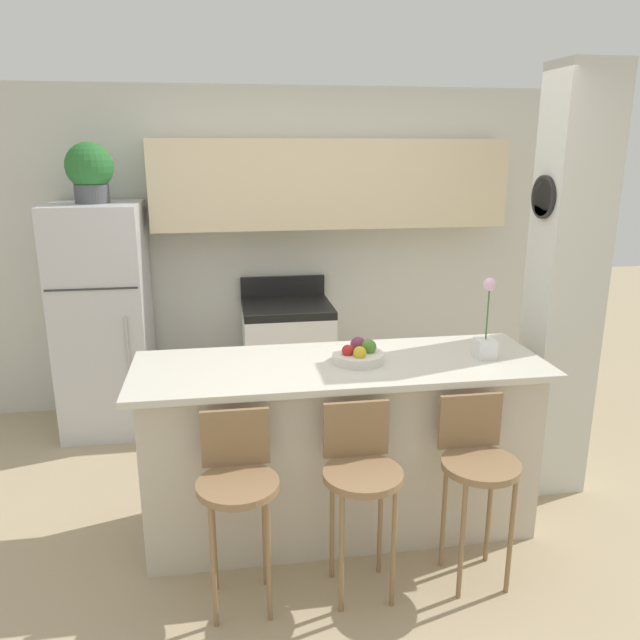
{
  "coord_description": "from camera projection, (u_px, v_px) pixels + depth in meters",
  "views": [
    {
      "loc": [
        -0.61,
        -3.09,
        2.1
      ],
      "look_at": [
        0.0,
        0.68,
        1.03
      ],
      "focal_mm": 35.0,
      "sensor_mm": 36.0,
      "label": 1
    }
  ],
  "objects": [
    {
      "name": "bar_stool_right",
      "position": [
        477.0,
        464.0,
        3.01
      ],
      "size": [
        0.38,
        0.38,
        0.93
      ],
      "color": "olive",
      "rests_on": "ground_plane"
    },
    {
      "name": "ground_plane",
      "position": [
        339.0,
        523.0,
        3.59
      ],
      "size": [
        14.0,
        14.0,
        0.0
      ],
      "primitive_type": "plane",
      "color": "tan"
    },
    {
      "name": "trash_bin",
      "position": [
        182.0,
        410.0,
        4.67
      ],
      "size": [
        0.28,
        0.28,
        0.38
      ],
      "color": "#59595B",
      "rests_on": "ground_plane"
    },
    {
      "name": "wall_back",
      "position": [
        309.0,
        223.0,
        5.01
      ],
      "size": [
        5.6,
        0.38,
        2.55
      ],
      "color": "silver",
      "rests_on": "ground_plane"
    },
    {
      "name": "stove_range",
      "position": [
        288.0,
        358.0,
        4.98
      ],
      "size": [
        0.69,
        0.64,
        1.07
      ],
      "color": "white",
      "rests_on": "ground_plane"
    },
    {
      "name": "refrigerator",
      "position": [
        104.0,
        319.0,
        4.63
      ],
      "size": [
        0.64,
        0.7,
        1.71
      ],
      "color": "silver",
      "rests_on": "ground_plane"
    },
    {
      "name": "counter_bar",
      "position": [
        340.0,
        445.0,
        3.46
      ],
      "size": [
        2.2,
        0.75,
        0.98
      ],
      "color": "beige",
      "rests_on": "ground_plane"
    },
    {
      "name": "fruit_bowl",
      "position": [
        359.0,
        354.0,
        3.34
      ],
      "size": [
        0.28,
        0.28,
        0.12
      ],
      "color": "silver",
      "rests_on": "counter_bar"
    },
    {
      "name": "bar_stool_left",
      "position": [
        238.0,
        484.0,
        2.84
      ],
      "size": [
        0.38,
        0.38,
        0.93
      ],
      "color": "olive",
      "rests_on": "ground_plane"
    },
    {
      "name": "bar_stool_mid",
      "position": [
        361.0,
        473.0,
        2.92
      ],
      "size": [
        0.38,
        0.38,
        0.93
      ],
      "color": "olive",
      "rests_on": "ground_plane"
    },
    {
      "name": "orchid_vase",
      "position": [
        486.0,
        334.0,
        3.37
      ],
      "size": [
        0.1,
        0.1,
        0.45
      ],
      "color": "white",
      "rests_on": "counter_bar"
    },
    {
      "name": "pillar_right",
      "position": [
        564.0,
        289.0,
        3.7
      ],
      "size": [
        0.38,
        0.32,
        2.55
      ],
      "color": "silver",
      "rests_on": "ground_plane"
    },
    {
      "name": "potted_plant_on_fridge",
      "position": [
        90.0,
        171.0,
        4.34
      ],
      "size": [
        0.33,
        0.33,
        0.42
      ],
      "color": "#4C4C51",
      "rests_on": "refrigerator"
    }
  ]
}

